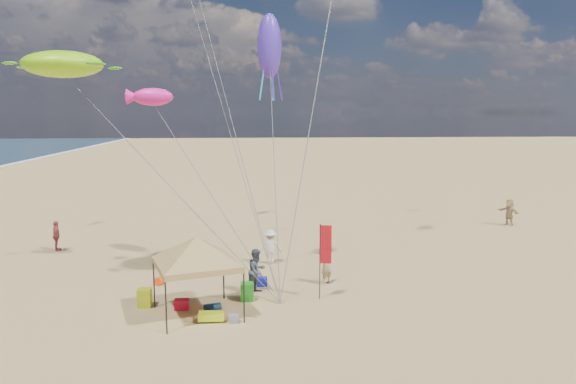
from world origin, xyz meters
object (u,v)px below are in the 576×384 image
at_px(person_near_a, 326,265).
at_px(person_near_b, 257,271).
at_px(chair_yellow, 145,298).
at_px(cooler_blue, 261,282).
at_px(canopy_tent, 196,240).
at_px(person_near_c, 270,247).
at_px(person_far_a, 56,236).
at_px(chair_green, 247,292).
at_px(cooler_red, 182,304).
at_px(beach_cart, 211,316).
at_px(person_far_c, 509,212).
at_px(feather_flag, 324,249).

distance_m(person_near_a, person_near_b, 3.13).
bearing_deg(chair_yellow, cooler_blue, 25.65).
bearing_deg(canopy_tent, person_near_c, 65.81).
xyz_separation_m(person_near_a, person_far_a, (-13.47, 6.76, -0.01)).
bearing_deg(chair_green, cooler_red, -161.76).
height_order(beach_cart, person_near_a, person_near_a).
bearing_deg(cooler_blue, person_near_a, 1.46).
bearing_deg(cooler_blue, chair_yellow, -154.35).
distance_m(cooler_blue, person_near_b, 1.15).
height_order(cooler_blue, chair_green, chair_green).
bearing_deg(person_near_b, person_far_c, -10.34).
xyz_separation_m(beach_cart, person_near_b, (1.67, 2.98, 0.72)).
bearing_deg(person_far_a, chair_yellow, -157.32).
distance_m(chair_yellow, person_near_b, 4.51).
bearing_deg(chair_green, canopy_tent, -141.73).
bearing_deg(cooler_red, person_near_c, 58.87).
xyz_separation_m(cooler_blue, person_far_c, (16.52, 11.31, 0.69)).
xyz_separation_m(beach_cart, person_near_a, (4.66, 3.91, 0.63)).
bearing_deg(person_far_a, person_far_c, -92.58).
bearing_deg(canopy_tent, person_far_a, 129.67).
relative_size(person_near_c, person_far_c, 0.96).
bearing_deg(person_far_a, canopy_tent, -152.27).
xyz_separation_m(canopy_tent, person_near_b, (2.21, 2.29, -1.88)).
relative_size(canopy_tent, person_far_c, 2.94).
xyz_separation_m(person_near_c, person_far_c, (15.95, 7.88, 0.04)).
height_order(canopy_tent, person_far_c, canopy_tent).
xyz_separation_m(cooler_blue, person_near_c, (0.57, 3.43, 0.66)).
bearing_deg(person_near_a, person_near_c, -99.13).
xyz_separation_m(cooler_red, beach_cart, (1.18, -1.29, 0.01)).
bearing_deg(beach_cart, feather_flag, 24.75).
bearing_deg(person_far_c, person_near_b, -79.47).
relative_size(person_near_a, person_near_b, 0.90).
relative_size(canopy_tent, cooler_red, 9.64).
height_order(feather_flag, cooler_red, feather_flag).
height_order(chair_green, person_near_c, person_near_c).
bearing_deg(cooler_blue, beach_cart, -115.81).
relative_size(cooler_red, chair_yellow, 0.77).
xyz_separation_m(cooler_red, chair_green, (2.45, 0.81, 0.16)).
xyz_separation_m(chair_yellow, beach_cart, (2.62, -1.69, -0.15)).
bearing_deg(person_near_c, cooler_red, 53.95).
distance_m(feather_flag, beach_cart, 5.07).
relative_size(chair_yellow, person_far_c, 0.40).
xyz_separation_m(beach_cart, person_far_c, (18.38, 15.15, 0.68)).
distance_m(cooler_red, person_near_b, 3.39).
xyz_separation_m(chair_green, person_near_b, (0.41, 0.88, 0.57)).
relative_size(cooler_blue, person_far_c, 0.31).
xyz_separation_m(person_near_b, person_far_a, (-10.49, 7.69, -0.10)).
xyz_separation_m(cooler_blue, person_near_a, (2.80, 0.07, 0.64)).
relative_size(cooler_blue, person_near_b, 0.29).
bearing_deg(person_near_b, cooler_red, 164.09).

